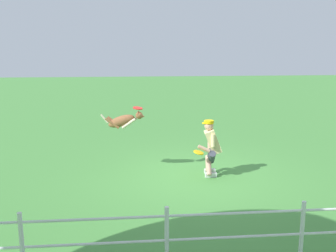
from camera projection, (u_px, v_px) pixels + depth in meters
ground_plane at (193, 177)px, 8.81m from camera, size 60.00×60.00×0.00m
person at (211, 146)px, 8.82m from camera, size 0.61×0.65×1.29m
dog at (123, 121)px, 9.11m from camera, size 1.07×0.41×0.49m
frisbee_flying at (138, 108)px, 9.02m from camera, size 0.26×0.26×0.08m
frisbee_held at (199, 152)px, 8.60m from camera, size 0.27×0.28×0.11m
fence at (236, 229)px, 5.21m from camera, size 13.21×0.06×0.87m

